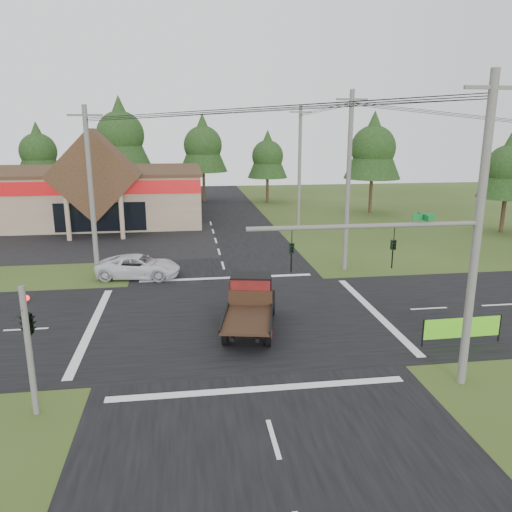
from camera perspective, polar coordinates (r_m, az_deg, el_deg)
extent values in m
plane|color=#334619|center=(24.88, -2.02, -7.19)|extent=(120.00, 120.00, 0.00)
cube|color=black|center=(24.88, -2.02, -7.16)|extent=(12.00, 120.00, 0.02)
cube|color=black|center=(24.88, -2.02, -7.16)|extent=(120.00, 12.00, 0.02)
cube|color=black|center=(44.55, -22.98, 1.36)|extent=(28.00, 14.00, 0.02)
cube|color=gray|center=(55.16, -22.42, 6.33)|extent=(30.00, 15.00, 5.00)
cube|color=#3D2519|center=(54.91, -22.68, 8.96)|extent=(30.40, 15.40, 0.30)
cube|color=#AF0D0F|center=(47.75, -24.77, 6.96)|extent=(30.00, 0.12, 1.20)
cube|color=#3D2519|center=(45.35, -17.91, 8.79)|extent=(7.78, 4.00, 7.78)
cylinder|color=gray|center=(44.52, -20.74, 4.17)|extent=(0.40, 0.40, 4.00)
cylinder|color=gray|center=(43.76, -15.10, 4.44)|extent=(0.40, 0.40, 4.00)
cube|color=black|center=(46.77, -17.36, 4.27)|extent=(8.00, 0.08, 2.60)
cylinder|color=#595651|center=(19.24, 23.33, -3.85)|extent=(0.24, 0.24, 7.00)
cylinder|color=#595651|center=(16.90, 12.47, 3.37)|extent=(8.00, 0.16, 0.16)
imported|color=black|center=(17.48, 15.37, 0.19)|extent=(0.16, 0.20, 1.00)
imported|color=black|center=(16.42, 4.08, -0.22)|extent=(0.16, 0.20, 1.00)
cube|color=#0C6626|center=(17.65, 18.63, 4.24)|extent=(0.80, 0.04, 0.22)
cylinder|color=#595651|center=(17.76, -24.49, -9.95)|extent=(0.20, 0.20, 4.40)
imported|color=black|center=(17.41, -24.82, -5.16)|extent=(0.53, 2.48, 1.00)
sphere|color=#FF0C0C|center=(17.49, -24.75, -4.38)|extent=(0.18, 0.18, 0.18)
cylinder|color=#595651|center=(18.76, 23.93, 1.97)|extent=(0.30, 0.30, 11.00)
cube|color=#595651|center=(18.46, 25.52, 17.00)|extent=(2.00, 0.12, 0.12)
cylinder|color=#595651|center=(31.78, -18.30, 6.60)|extent=(0.30, 0.30, 10.50)
cube|color=#595651|center=(31.55, -18.98, 14.98)|extent=(2.00, 0.12, 0.12)
cylinder|color=#595651|center=(32.90, 10.49, 8.19)|extent=(0.30, 0.30, 11.50)
cube|color=#595651|center=(32.78, 10.92, 17.18)|extent=(2.00, 0.12, 0.12)
cylinder|color=#595651|center=(46.35, 4.99, 9.89)|extent=(0.30, 0.30, 11.20)
cube|color=#595651|center=(46.24, 5.13, 16.08)|extent=(2.00, 0.12, 0.12)
cylinder|color=#332316|center=(67.78, -23.24, 6.90)|extent=(0.36, 0.36, 3.50)
cone|color=black|center=(67.42, -23.66, 11.15)|extent=(5.60, 5.60, 6.60)
sphere|color=black|center=(67.43, -23.64, 10.90)|extent=(4.40, 4.40, 4.40)
cylinder|color=#332316|center=(64.85, -14.89, 7.76)|extent=(0.36, 0.36, 4.55)
cone|color=black|center=(64.49, -15.27, 13.56)|extent=(7.28, 7.28, 8.58)
sphere|color=black|center=(64.49, -15.24, 13.21)|extent=(5.72, 5.72, 5.72)
cylinder|color=#332316|center=(65.48, -5.97, 7.90)|extent=(0.36, 0.36, 3.85)
cone|color=black|center=(65.10, -6.10, 12.77)|extent=(6.16, 6.16, 7.26)
sphere|color=black|center=(65.11, -6.09, 12.48)|extent=(4.84, 4.84, 4.84)
cylinder|color=#332316|center=(64.33, 1.31, 7.55)|extent=(0.36, 0.36, 3.15)
cone|color=black|center=(63.96, 1.33, 11.60)|extent=(5.04, 5.04, 5.94)
sphere|color=black|center=(63.97, 1.33, 11.36)|extent=(3.96, 3.96, 3.96)
cylinder|color=#332316|center=(57.27, 12.96, 6.71)|extent=(0.36, 0.36, 3.85)
cone|color=black|center=(56.84, 13.28, 12.27)|extent=(6.16, 6.16, 7.26)
sphere|color=black|center=(56.85, 13.26, 11.94)|extent=(4.84, 4.84, 4.84)
cylinder|color=#332316|center=(50.46, 26.38, 4.21)|extent=(0.36, 0.36, 3.15)
cone|color=black|center=(49.98, 26.95, 9.34)|extent=(5.04, 5.04, 5.94)
sphere|color=black|center=(50.00, 26.92, 9.03)|extent=(3.96, 3.96, 3.96)
imported|color=silver|center=(32.30, -13.27, -1.16)|extent=(5.46, 3.14, 1.43)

